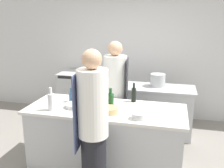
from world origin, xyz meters
TOP-DOWN VIEW (x-y plane):
  - ground_plane at (0.00, 0.00)m, footprint 16.00×16.00m
  - wall_back at (0.00, 2.13)m, footprint 8.00×0.06m
  - prep_counter at (0.00, 0.00)m, footprint 2.18×0.87m
  - pass_counter at (0.34, 1.24)m, footprint 1.88×0.62m
  - oven_range at (-1.08, 1.74)m, footprint 0.77×0.67m
  - chef_at_prep_near at (0.05, -0.70)m, footprint 0.36×0.35m
  - chef_at_stove at (-0.02, 0.66)m, footprint 0.41×0.39m
  - bottle_olive_oil at (-0.68, -0.26)m, footprint 0.09×0.09m
  - bottle_vinegar at (0.07, 0.00)m, footprint 0.09×0.09m
  - bottle_wine at (0.33, 0.35)m, footprint 0.07×0.07m
  - bottle_cooking_oil at (-0.56, 0.12)m, footprint 0.07×0.07m
  - bowl_mixing_large at (-0.43, -0.08)m, footprint 0.26×0.26m
  - bowl_prep_small at (0.49, -0.27)m, footprint 0.17×0.17m
  - bowl_ceramic_blue at (0.09, -0.18)m, footprint 0.23×0.23m
  - stockpot at (0.61, 1.31)m, footprint 0.27×0.27m

SIDE VIEW (x-z plane):
  - ground_plane at x=0.00m, z-range 0.00..0.00m
  - pass_counter at x=0.34m, z-range 0.00..0.89m
  - prep_counter at x=0.00m, z-range 0.00..0.89m
  - oven_range at x=-1.08m, z-range 0.00..0.96m
  - chef_at_stove at x=-0.02m, z-range 0.00..1.75m
  - chef_at_prep_near at x=0.05m, z-range 0.01..1.80m
  - bowl_mixing_large at x=-0.43m, z-range 0.89..0.95m
  - bowl_prep_small at x=0.49m, z-range 0.89..0.97m
  - bowl_ceramic_blue at x=0.09m, z-range 0.89..0.97m
  - bottle_cooking_oil at x=-0.56m, z-range 0.87..1.09m
  - stockpot at x=0.61m, z-range 0.89..1.12m
  - bottle_wine at x=0.33m, z-range 0.86..1.15m
  - bottle_vinegar at x=0.07m, z-range 0.86..1.15m
  - bottle_olive_oil at x=-0.68m, z-range 0.86..1.18m
  - wall_back at x=0.00m, z-range 0.00..2.80m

